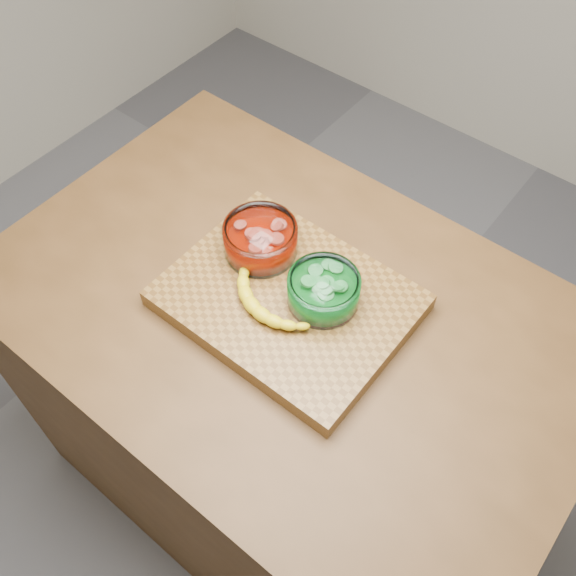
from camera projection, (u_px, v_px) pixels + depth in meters
The scene contains 6 objects.
ground at pixel (288, 473), 1.98m from camera, with size 3.50×3.50×0.00m, color #5E5E63.
counter at pixel (288, 408), 1.62m from camera, with size 1.20×0.80×0.90m, color #503318.
cutting_board at pixel (288, 300), 1.24m from camera, with size 0.45×0.35×0.04m, color brown.
bowl_red at pixel (261, 240), 1.26m from camera, with size 0.15×0.15×0.07m.
bowl_green at pixel (324, 290), 1.19m from camera, with size 0.14×0.14×0.06m.
banana at pixel (270, 297), 1.20m from camera, with size 0.23×0.13×0.03m, color gold, non-canonical shape.
Camera 1 is at (0.45, -0.56, 1.93)m, focal length 40.00 mm.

